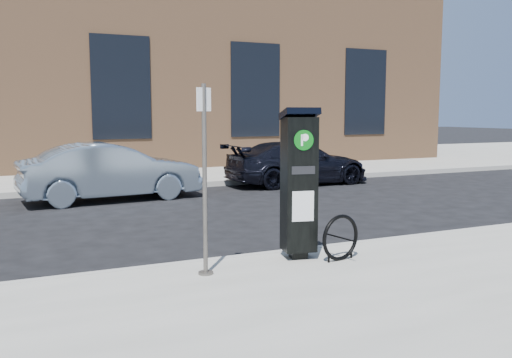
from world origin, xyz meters
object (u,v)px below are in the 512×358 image
parking_kiosk (299,182)px  bike_rack (341,238)px  sign_pole (205,181)px  car_dark (298,163)px  car_silver (111,172)px

parking_kiosk → bike_rack: size_ratio=3.24×
sign_pole → car_dark: bearing=35.5°
parking_kiosk → car_silver: (-1.35, 7.10, -0.50)m
sign_pole → bike_rack: size_ratio=3.67×
parking_kiosk → car_dark: (4.26, 7.84, -0.56)m
car_silver → car_dark: bearing=-87.6°
parking_kiosk → bike_rack: parking_kiosk is taller
bike_rack → car_dark: 9.03m
car_silver → car_dark: car_silver is taller
car_silver → sign_pole: bearing=174.4°
sign_pole → bike_rack: 2.06m
parking_kiosk → bike_rack: (0.46, -0.35, -0.75)m
sign_pole → bike_rack: (1.87, -0.14, -0.85)m
parking_kiosk → bike_rack: bearing=-26.6°
sign_pole → bike_rack: sign_pole is taller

